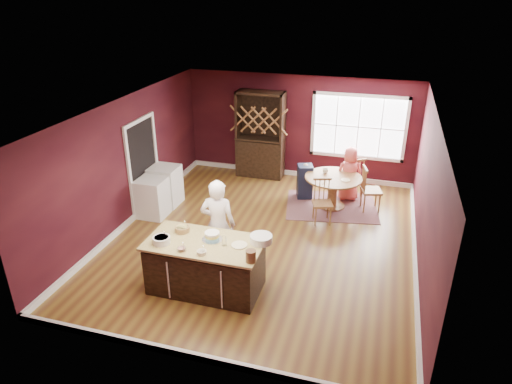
% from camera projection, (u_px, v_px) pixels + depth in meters
% --- Properties ---
extents(room_shell, '(7.00, 7.00, 7.00)m').
position_uv_depth(room_shell, '(264.00, 178.00, 8.83)').
color(room_shell, brown).
rests_on(room_shell, ground).
extents(window, '(2.36, 0.10, 1.66)m').
position_uv_depth(window, '(358.00, 127.00, 11.40)').
color(window, white).
rests_on(window, room_shell).
extents(doorway, '(0.08, 1.26, 2.13)m').
position_uv_depth(doorway, '(144.00, 167.00, 10.24)').
color(doorway, white).
rests_on(doorway, room_shell).
extents(kitchen_island, '(1.93, 1.01, 0.92)m').
position_uv_depth(kitchen_island, '(206.00, 266.00, 7.69)').
color(kitchen_island, black).
rests_on(kitchen_island, ground).
extents(dining_table, '(1.30, 1.30, 0.75)m').
position_uv_depth(dining_table, '(333.00, 186.00, 10.50)').
color(dining_table, brown).
rests_on(dining_table, ground).
extents(baker, '(0.68, 0.49, 1.74)m').
position_uv_depth(baker, '(218.00, 225.00, 8.12)').
color(baker, white).
rests_on(baker, ground).
extents(layer_cake, '(0.34, 0.34, 0.14)m').
position_uv_depth(layer_cake, '(212.00, 236.00, 7.53)').
color(layer_cake, white).
rests_on(layer_cake, kitchen_island).
extents(bowl_blue, '(0.29, 0.29, 0.11)m').
position_uv_depth(bowl_blue, '(161.00, 240.00, 7.44)').
color(bowl_blue, white).
rests_on(bowl_blue, kitchen_island).
extents(bowl_yellow, '(0.25, 0.25, 0.10)m').
position_uv_depth(bowl_yellow, '(182.00, 229.00, 7.79)').
color(bowl_yellow, '#A97B39').
rests_on(bowl_yellow, kitchen_island).
extents(bowl_pink, '(0.15, 0.15, 0.05)m').
position_uv_depth(bowl_pink, '(182.00, 249.00, 7.24)').
color(bowl_pink, silver).
rests_on(bowl_pink, kitchen_island).
extents(bowl_olive, '(0.15, 0.15, 0.06)m').
position_uv_depth(bowl_olive, '(202.00, 252.00, 7.15)').
color(bowl_olive, beige).
rests_on(bowl_olive, kitchen_island).
extents(drinking_glass, '(0.08, 0.08, 0.17)m').
position_uv_depth(drinking_glass, '(224.00, 241.00, 7.36)').
color(drinking_glass, white).
rests_on(drinking_glass, kitchen_island).
extents(dinner_plate, '(0.26, 0.26, 0.02)m').
position_uv_depth(dinner_plate, '(239.00, 245.00, 7.38)').
color(dinner_plate, '#FCEFC4').
rests_on(dinner_plate, kitchen_island).
extents(white_tub, '(0.37, 0.37, 0.13)m').
position_uv_depth(white_tub, '(261.00, 239.00, 7.46)').
color(white_tub, white).
rests_on(white_tub, kitchen_island).
extents(stoneware_crock, '(0.16, 0.16, 0.19)m').
position_uv_depth(stoneware_crock, '(251.00, 256.00, 6.93)').
color(stoneware_crock, brown).
rests_on(stoneware_crock, kitchen_island).
extents(rug, '(2.32, 1.94, 0.01)m').
position_uv_depth(rug, '(331.00, 206.00, 10.72)').
color(rug, brown).
rests_on(rug, ground).
extents(chair_east, '(0.53, 0.54, 1.06)m').
position_uv_depth(chair_east, '(372.00, 189.00, 10.35)').
color(chair_east, brown).
rests_on(chair_east, ground).
extents(chair_south, '(0.52, 0.51, 0.99)m').
position_uv_depth(chair_south, '(323.00, 202.00, 9.81)').
color(chair_south, brown).
rests_on(chair_south, ground).
extents(chair_north, '(0.59, 0.58, 1.03)m').
position_uv_depth(chair_north, '(353.00, 176.00, 11.06)').
color(chair_north, brown).
rests_on(chair_north, ground).
extents(seated_woman, '(0.74, 0.60, 1.32)m').
position_uv_depth(seated_woman, '(349.00, 174.00, 10.81)').
color(seated_woman, '#EC605C').
rests_on(seated_woman, ground).
extents(high_chair, '(0.44, 0.44, 0.87)m').
position_uv_depth(high_chair, '(305.00, 181.00, 11.00)').
color(high_chair, '#212646').
rests_on(high_chair, ground).
extents(toddler, '(0.18, 0.14, 0.26)m').
position_uv_depth(toddler, '(304.00, 166.00, 10.88)').
color(toddler, '#8CA5BF').
rests_on(toddler, high_chair).
extents(table_plate, '(0.21, 0.21, 0.02)m').
position_uv_depth(table_plate, '(345.00, 180.00, 10.22)').
color(table_plate, beige).
rests_on(table_plate, dining_table).
extents(table_cup, '(0.16, 0.16, 0.10)m').
position_uv_depth(table_cup, '(325.00, 171.00, 10.60)').
color(table_cup, silver).
rests_on(table_cup, dining_table).
extents(hutch, '(1.25, 0.52, 2.29)m').
position_uv_depth(hutch, '(260.00, 135.00, 11.97)').
color(hutch, '#412315').
rests_on(hutch, ground).
extents(washer, '(0.61, 0.59, 0.88)m').
position_uv_depth(washer, '(152.00, 198.00, 10.12)').
color(washer, white).
rests_on(washer, ground).
extents(dryer, '(0.64, 0.62, 0.93)m').
position_uv_depth(dryer, '(165.00, 186.00, 10.67)').
color(dryer, white).
rests_on(dryer, ground).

